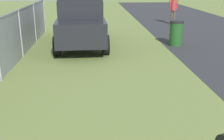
# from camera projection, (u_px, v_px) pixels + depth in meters

# --- Properties ---
(pickup_truck) EXTENTS (5.53, 2.26, 2.09)m
(pickup_truck) POSITION_uv_depth(u_px,v_px,m) (81.00, 20.00, 11.64)
(pickup_truck) COLOR black
(pickup_truck) RESTS_ON ground
(trash_bin) EXTENTS (0.59, 0.59, 1.09)m
(trash_bin) POSITION_uv_depth(u_px,v_px,m) (176.00, 33.00, 11.80)
(trash_bin) COLOR #1E4C1E
(trash_bin) RESTS_ON ground
(pedestrian) EXTENTS (0.30, 0.57, 1.78)m
(pedestrian) POSITION_uv_depth(u_px,v_px,m) (173.00, 8.00, 17.22)
(pedestrian) COLOR #4C4238
(pedestrian) RESTS_ON ground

